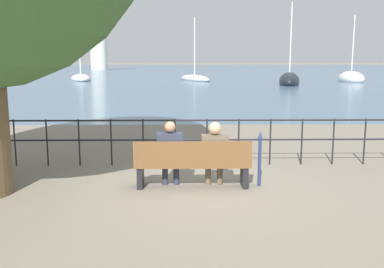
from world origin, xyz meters
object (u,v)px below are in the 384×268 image
Objects in this scene: sailboat_2 at (351,79)px; sailboat_4 at (195,79)px; closed_umbrella at (260,156)px; sailboat_1 at (81,78)px; harbor_lighthouse at (97,23)px; seated_person_left at (170,151)px; park_bench at (193,164)px; seated_person_right at (215,151)px; sailboat_0 at (289,81)px.

sailboat_4 is at bearing 170.22° from sailboat_2.
closed_umbrella is 46.75m from sailboat_1.
sailboat_4 is (-0.13, 44.24, -0.34)m from closed_umbrella.
harbor_lighthouse reaches higher than sailboat_1.
seated_person_left reaches higher than closed_umbrella.
sailboat_2 is at bearing 65.27° from park_bench.
seated_person_right is at bearing -112.38° from sailboat_4.
sailboat_2 is at bearing -32.26° from sailboat_4.
closed_umbrella is (1.25, 0.10, 0.13)m from park_bench.
seated_person_right is 0.85m from closed_umbrella.
sailboat_1 is 64.00m from harbor_lighthouse.
sailboat_4 is at bearing -69.22° from harbor_lighthouse.
sailboat_1 is 1.58× the size of sailboat_2.
park_bench is 0.27× the size of sailboat_4.
closed_umbrella is 36.06m from sailboat_0.
seated_person_right is 0.15× the size of sailboat_4.
sailboat_1 is (-23.01, 9.73, -0.07)m from sailboat_0.
park_bench is 0.27× the size of sailboat_2.
sailboat_1 is (-13.08, 44.65, -0.37)m from seated_person_right.
seated_person_right is 0.14× the size of sailboat_0.
seated_person_right is at bearing -178.65° from closed_umbrella.
seated_person_left is 46.30m from sailboat_1.
seated_person_right reaches higher than closed_umbrella.
sailboat_0 is 79.90m from harbor_lighthouse.
harbor_lighthouse is (-9.92, 62.11, 11.83)m from sailboat_1.
sailboat_1 reaches higher than seated_person_left.
sailboat_2 is at bearing 65.70° from seated_person_right.
park_bench is 0.08× the size of harbor_lighthouse.
sailboat_0 is at bearing 75.40° from closed_umbrella.
seated_person_right is at bearing -91.97° from sailboat_0.
sailboat_2 is 78.72m from harbor_lighthouse.
sailboat_0 is 1.07× the size of sailboat_2.
park_bench is 1.27m from closed_umbrella.
seated_person_left reaches higher than seated_person_right.
park_bench is 46.48m from sailboat_1.
sailboat_2 is (31.53, -3.77, 0.06)m from sailboat_1.
seated_person_right is (0.82, -0.00, -0.00)m from seated_person_left.
seated_person_left is 36.53m from sailboat_0.
closed_umbrella is at bearing -89.58° from sailboat_1.
seated_person_right is 44.85m from sailboat_2.
sailboat_1 is (-12.67, 44.72, -0.14)m from park_bench.
closed_umbrella is at bearing 1.35° from seated_person_right.
seated_person_right is 0.15× the size of sailboat_2.
harbor_lighthouse is at bearing 89.32° from sailboat_4.
closed_umbrella is at bearing 4.46° from park_bench.
seated_person_right is at bearing -90.58° from sailboat_1.
park_bench is 109.82m from harbor_lighthouse.
seated_person_right is at bearing 10.75° from park_bench.
park_bench is at bearing -91.09° from sailboat_1.
sailboat_4 is at bearing 88.55° from park_bench.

